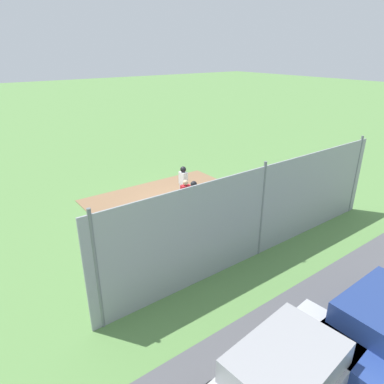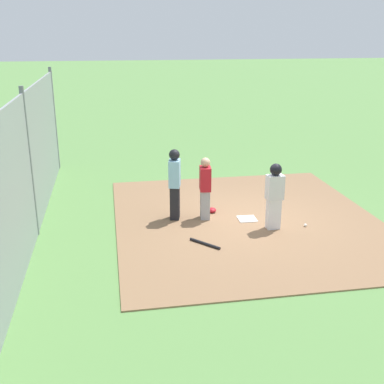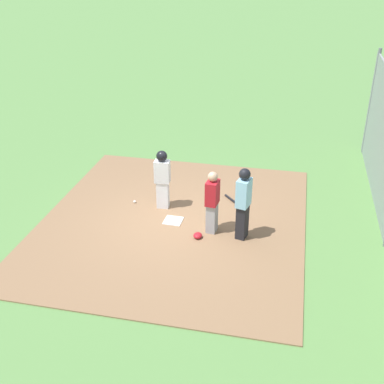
% 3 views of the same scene
% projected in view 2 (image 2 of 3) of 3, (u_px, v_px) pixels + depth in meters
% --- Properties ---
extents(ground_plane, '(140.00, 140.00, 0.00)m').
position_uv_depth(ground_plane, '(247.00, 220.00, 11.83)').
color(ground_plane, '#5B8947').
extents(dirt_infield, '(7.20, 6.40, 0.03)m').
position_uv_depth(dirt_infield, '(247.00, 220.00, 11.83)').
color(dirt_infield, '#896647').
rests_on(dirt_infield, ground_plane).
extents(home_plate, '(0.45, 0.45, 0.02)m').
position_uv_depth(home_plate, '(247.00, 219.00, 11.82)').
color(home_plate, white).
rests_on(home_plate, dirt_infield).
extents(catcher, '(0.41, 0.30, 1.54)m').
position_uv_depth(catcher, '(205.00, 188.00, 11.64)').
color(catcher, '#9E9EA3').
rests_on(catcher, dirt_infield).
extents(umpire, '(0.43, 0.34, 1.75)m').
position_uv_depth(umpire, '(175.00, 183.00, 11.59)').
color(umpire, black).
rests_on(umpire, dirt_infield).
extents(runner, '(0.28, 0.40, 1.57)m').
position_uv_depth(runner, '(275.00, 193.00, 11.01)').
color(runner, silver).
rests_on(runner, dirt_infield).
extents(baseball_bat, '(0.64, 0.58, 0.06)m').
position_uv_depth(baseball_bat, '(205.00, 244.00, 10.39)').
color(baseball_bat, black).
rests_on(baseball_bat, dirt_infield).
extents(catcher_mask, '(0.24, 0.20, 0.12)m').
position_uv_depth(catcher_mask, '(212.00, 210.00, 12.26)').
color(catcher_mask, '#B21923').
rests_on(catcher_mask, dirt_infield).
extents(baseball, '(0.07, 0.07, 0.07)m').
position_uv_depth(baseball, '(305.00, 225.00, 11.36)').
color(baseball, white).
rests_on(baseball, dirt_infield).
extents(backstop_fence, '(12.00, 0.10, 3.35)m').
position_uv_depth(backstop_fence, '(30.00, 167.00, 10.51)').
color(backstop_fence, '#93999E').
rests_on(backstop_fence, ground_plane).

